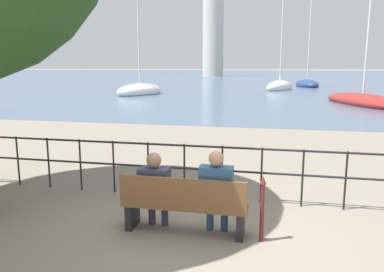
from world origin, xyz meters
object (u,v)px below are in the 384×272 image
at_px(sailboat_0, 307,84).
at_px(sailboat_1, 140,91).
at_px(harbor_lighthouse, 213,32).
at_px(sailboat_4, 280,86).
at_px(sailboat_5, 363,101).
at_px(closed_umbrella, 262,205).
at_px(seated_person_left, 155,187).
at_px(seated_person_right, 216,189).
at_px(park_bench, 184,206).

height_order(sailboat_0, sailboat_1, sailboat_0).
bearing_deg(harbor_lighthouse, sailboat_4, -74.39).
bearing_deg(sailboat_5, closed_umbrella, -122.98).
distance_m(seated_person_left, sailboat_1, 29.06).
xyz_separation_m(seated_person_left, sailboat_5, (7.58, 21.95, -0.43)).
relative_size(seated_person_left, seated_person_right, 0.94).
distance_m(sailboat_1, harbor_lighthouse, 75.40).
relative_size(park_bench, seated_person_left, 1.56).
relative_size(park_bench, sailboat_1, 0.20).
height_order(closed_umbrella, sailboat_4, sailboat_4).
relative_size(park_bench, seated_person_right, 1.47).
distance_m(sailboat_4, harbor_lighthouse, 67.67).
distance_m(closed_umbrella, sailboat_5, 22.83).
xyz_separation_m(closed_umbrella, sailboat_5, (5.96, 22.04, -0.30)).
bearing_deg(sailboat_1, seated_person_right, -45.96).
height_order(seated_person_right, closed_umbrella, seated_person_right).
height_order(closed_umbrella, sailboat_0, sailboat_0).
xyz_separation_m(sailboat_0, sailboat_4, (-3.51, -8.10, 0.05)).
distance_m(sailboat_5, harbor_lighthouse, 83.68).
bearing_deg(sailboat_5, seated_person_right, -124.67).
distance_m(seated_person_left, seated_person_right, 0.94).
relative_size(park_bench, closed_umbrella, 1.94).
xyz_separation_m(sailboat_1, harbor_lighthouse, (-5.39, 74.25, 11.95)).
bearing_deg(sailboat_5, harbor_lighthouse, 88.45).
xyz_separation_m(seated_person_right, harbor_lighthouse, (-16.59, 101.44, 11.58)).
height_order(park_bench, sailboat_0, sailboat_0).
xyz_separation_m(seated_person_right, sailboat_0, (4.85, 45.38, -0.37)).
bearing_deg(sailboat_0, sailboat_5, -96.69).
height_order(seated_person_right, sailboat_1, sailboat_1).
height_order(closed_umbrella, sailboat_1, sailboat_1).
bearing_deg(seated_person_left, park_bench, -9.27).
relative_size(sailboat_4, harbor_lighthouse, 0.46).
distance_m(seated_person_right, sailboat_5, 22.94).
distance_m(park_bench, sailboat_0, 45.77).
relative_size(seated_person_left, sailboat_5, 0.12).
distance_m(sailboat_1, sailboat_4, 16.10).
bearing_deg(sailboat_1, park_bench, -46.87).
height_order(sailboat_1, sailboat_4, sailboat_4).
bearing_deg(harbor_lighthouse, closed_umbrella, -80.35).
bearing_deg(park_bench, sailboat_1, 111.48).
xyz_separation_m(seated_person_left, sailboat_4, (2.28, 37.28, -0.28)).
height_order(park_bench, closed_umbrella, closed_umbrella).
bearing_deg(sailboat_4, sailboat_5, -46.10).
xyz_separation_m(park_bench, seated_person_right, (0.47, 0.07, 0.27)).
relative_size(sailboat_1, harbor_lighthouse, 0.36).
relative_size(closed_umbrella, sailboat_1, 0.10).
relative_size(seated_person_left, sailboat_1, 0.13).
relative_size(seated_person_right, sailboat_1, 0.14).
bearing_deg(sailboat_4, seated_person_left, -68.68).
bearing_deg(harbor_lighthouse, seated_person_left, -81.23).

